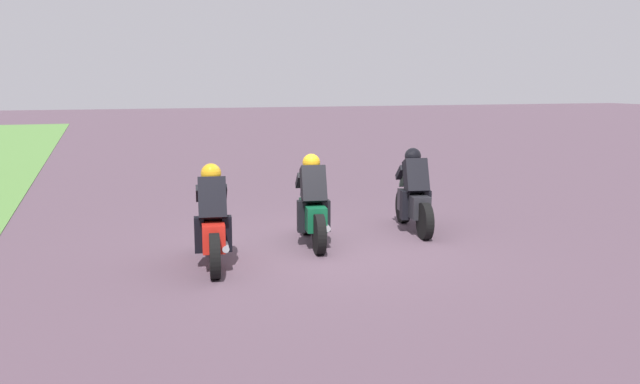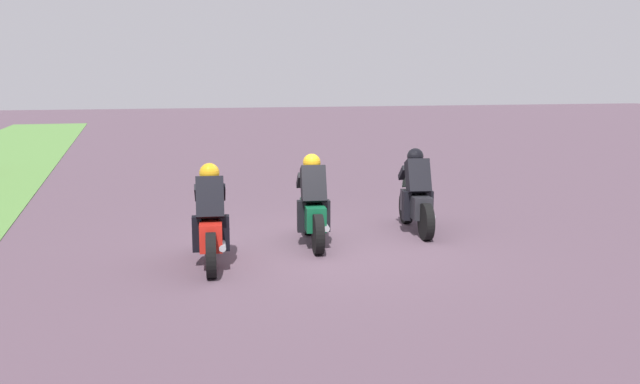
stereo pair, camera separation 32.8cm
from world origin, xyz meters
name	(u,v)px [view 1 (the left image)]	position (x,y,z in m)	size (l,w,h in m)	color
ground_plane	(322,247)	(0.00, 0.00, 0.00)	(120.00, 120.00, 0.00)	#503D49
rider_lane_a	(414,197)	(0.65, -1.98, 0.62)	(2.03, 0.61, 1.51)	black
rider_lane_b	(313,207)	(0.28, 0.08, 0.62)	(2.04, 0.60, 1.51)	black
rider_lane_c	(213,224)	(-0.51, 1.88, 0.62)	(2.04, 0.59, 1.51)	black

